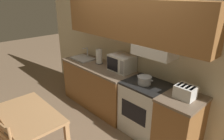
{
  "coord_description": "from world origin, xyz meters",
  "views": [
    {
      "loc": [
        2.22,
        -2.6,
        2.21
      ],
      "look_at": [
        0.05,
        -0.56,
        1.04
      ],
      "focal_mm": 32.0,
      "sensor_mm": 36.0,
      "label": 1
    }
  ],
  "objects_px": {
    "stove_range": "(145,108)",
    "dining_table": "(29,121)",
    "microwave": "(122,63)",
    "paper_towel_roll": "(99,57)",
    "toaster": "(185,92)",
    "sink_basin": "(83,58)",
    "cooking_pot": "(145,80)"
  },
  "relations": [
    {
      "from": "stove_range",
      "to": "dining_table",
      "type": "xyz_separation_m",
      "value": [
        -0.7,
        -1.59,
        0.17
      ]
    },
    {
      "from": "microwave",
      "to": "paper_towel_roll",
      "type": "relative_size",
      "value": 1.51
    },
    {
      "from": "toaster",
      "to": "sink_basin",
      "type": "distance_m",
      "value": 2.3
    },
    {
      "from": "stove_range",
      "to": "paper_towel_roll",
      "type": "relative_size",
      "value": 3.14
    },
    {
      "from": "paper_towel_roll",
      "to": "dining_table",
      "type": "height_order",
      "value": "paper_towel_roll"
    },
    {
      "from": "sink_basin",
      "to": "dining_table",
      "type": "distance_m",
      "value": 1.87
    },
    {
      "from": "cooking_pot",
      "to": "microwave",
      "type": "bearing_deg",
      "value": 167.02
    },
    {
      "from": "paper_towel_roll",
      "to": "dining_table",
      "type": "xyz_separation_m",
      "value": [
        0.51,
        -1.65,
        -0.41
      ]
    },
    {
      "from": "dining_table",
      "to": "sink_basin",
      "type": "bearing_deg",
      "value": 121.66
    },
    {
      "from": "microwave",
      "to": "toaster",
      "type": "relative_size",
      "value": 1.61
    },
    {
      "from": "sink_basin",
      "to": "dining_table",
      "type": "bearing_deg",
      "value": -58.34
    },
    {
      "from": "stove_range",
      "to": "toaster",
      "type": "height_order",
      "value": "toaster"
    },
    {
      "from": "microwave",
      "to": "dining_table",
      "type": "xyz_separation_m",
      "value": [
        -0.06,
        -1.69,
        -0.42
      ]
    },
    {
      "from": "cooking_pot",
      "to": "microwave",
      "type": "height_order",
      "value": "microwave"
    },
    {
      "from": "stove_range",
      "to": "microwave",
      "type": "bearing_deg",
      "value": 170.79
    },
    {
      "from": "sink_basin",
      "to": "dining_table",
      "type": "relative_size",
      "value": 0.45
    },
    {
      "from": "stove_range",
      "to": "dining_table",
      "type": "relative_size",
      "value": 0.84
    },
    {
      "from": "microwave",
      "to": "paper_towel_roll",
      "type": "height_order",
      "value": "microwave"
    },
    {
      "from": "microwave",
      "to": "toaster",
      "type": "bearing_deg",
      "value": -4.31
    },
    {
      "from": "microwave",
      "to": "cooking_pot",
      "type": "bearing_deg",
      "value": -12.98
    },
    {
      "from": "dining_table",
      "to": "stove_range",
      "type": "bearing_deg",
      "value": 66.11
    },
    {
      "from": "cooking_pot",
      "to": "dining_table",
      "type": "bearing_deg",
      "value": -113.99
    },
    {
      "from": "microwave",
      "to": "dining_table",
      "type": "distance_m",
      "value": 1.74
    },
    {
      "from": "sink_basin",
      "to": "dining_table",
      "type": "height_order",
      "value": "sink_basin"
    },
    {
      "from": "stove_range",
      "to": "paper_towel_roll",
      "type": "height_order",
      "value": "paper_towel_roll"
    },
    {
      "from": "cooking_pot",
      "to": "paper_towel_roll",
      "type": "distance_m",
      "value": 1.21
    },
    {
      "from": "paper_towel_roll",
      "to": "toaster",
      "type": "bearing_deg",
      "value": -1.63
    },
    {
      "from": "cooking_pot",
      "to": "toaster",
      "type": "distance_m",
      "value": 0.64
    },
    {
      "from": "dining_table",
      "to": "toaster",
      "type": "bearing_deg",
      "value": 50.25
    },
    {
      "from": "cooking_pot",
      "to": "dining_table",
      "type": "xyz_separation_m",
      "value": [
        -0.69,
        -1.55,
        -0.34
      ]
    },
    {
      "from": "stove_range",
      "to": "paper_towel_roll",
      "type": "xyz_separation_m",
      "value": [
        -1.22,
        0.06,
        0.58
      ]
    },
    {
      "from": "stove_range",
      "to": "microwave",
      "type": "height_order",
      "value": "microwave"
    }
  ]
}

